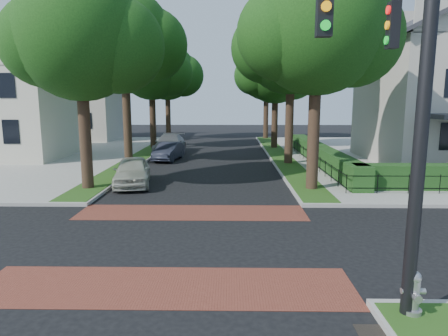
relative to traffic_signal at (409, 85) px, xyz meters
The scene contains 23 objects.
ground 8.09m from the traffic_signal, 137.91° to the left, with size 120.00×120.00×0.00m, color black.
crosswalk_far 10.20m from the traffic_signal, 122.69° to the left, with size 9.00×2.20×0.01m, color brown.
crosswalk_near 6.89m from the traffic_signal, 166.05° to the left, with size 9.00×2.20×0.01m, color brown.
storm_drain 4.77m from the traffic_signal, 135.00° to the right, with size 0.65×0.45×0.01m, color black.
grass_strip_ne 23.95m from the traffic_signal, 88.75° to the left, with size 1.60×29.80×0.02m, color #264A15.
grass_strip_nw 26.06m from the traffic_signal, 113.63° to the left, with size 1.60×29.80×0.02m, color #264A15.
tree_right_near 12.03m from the traffic_signal, 86.47° to the left, with size 7.75×6.67×10.66m.
tree_right_mid 19.95m from the traffic_signal, 87.89° to the left, with size 8.25×7.09×11.22m.
tree_right_far 28.73m from the traffic_signal, 88.57° to the left, with size 7.25×6.23×9.74m.
tree_right_back 37.74m from the traffic_signal, 88.91° to the left, with size 7.50×6.45×10.20m.
tree_left_near 15.74m from the traffic_signal, 131.45° to the left, with size 7.50×6.45×10.20m.
tree_left_mid 22.48m from the traffic_signal, 117.60° to the left, with size 8.00×6.88×11.48m.
tree_left_far 30.52m from the traffic_signal, 109.77° to the left, with size 7.00×6.02×9.86m.
tree_left_back 39.12m from the traffic_signal, 105.27° to the left, with size 7.75×6.66×10.44m.
hedge_main_road 20.01m from the traffic_signal, 81.75° to the left, with size 1.00×18.00×1.20m, color #173C14.
fence_main_road 19.95m from the traffic_signal, 84.08° to the left, with size 0.06×18.00×0.90m, color black, non-canonical shape.
house_left_near 30.29m from the traffic_signal, 132.28° to the left, with size 10.00×9.00×10.14m.
house_left_far 41.72m from the traffic_signal, 119.24° to the left, with size 10.00×9.00×10.14m.
traffic_signal is the anchor object (origin of this frame).
parked_car_front 15.77m from the traffic_signal, 123.78° to the left, with size 1.77×4.40×1.50m, color beige.
parked_car_middle 23.33m from the traffic_signal, 110.21° to the left, with size 1.40×4.02×1.32m, color #232634.
parked_car_rear 26.97m from the traffic_signal, 108.42° to the left, with size 2.22×5.47×1.59m, color gray.
fire_hydrant 4.12m from the traffic_signal, 31.63° to the right, with size 0.51×0.53×0.96m.
Camera 1 is at (1.52, -12.14, 4.43)m, focal length 32.00 mm.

